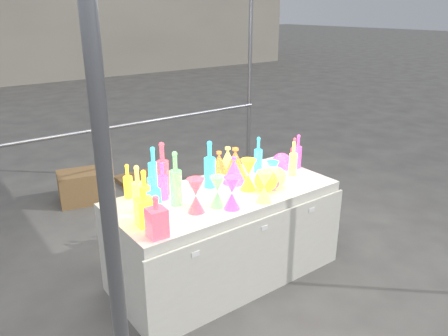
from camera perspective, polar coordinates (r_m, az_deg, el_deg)
ground at (r=3.78m, az=0.00°, el=-13.61°), size 80.00×80.00×0.00m
display_table at (r=3.58m, az=0.09°, el=-8.71°), size 1.84×0.83×0.75m
cardboard_box_closed at (r=5.24m, az=-18.07°, el=-2.35°), size 0.57×0.46×0.36m
cardboard_box_flat at (r=5.74m, az=-10.14°, el=-1.29°), size 0.71×0.51×0.06m
bottle_0 at (r=3.36m, az=-12.44°, el=-1.67°), size 0.09×0.09×0.27m
bottle_1 at (r=3.43m, az=-9.18°, el=-0.13°), size 0.11×0.11×0.36m
bottle_2 at (r=3.35m, az=-8.01°, el=-0.05°), size 0.11×0.11×0.42m
bottle_3 at (r=3.28m, az=-8.01°, el=-1.68°), size 0.09×0.09×0.29m
bottle_4 at (r=3.09m, az=-11.19°, el=-2.72°), size 0.08×0.08×0.35m
bottle_5 at (r=3.15m, az=-6.33°, el=-1.35°), size 0.11×0.11×0.41m
bottle_6 at (r=3.07m, az=-10.33°, el=-3.05°), size 0.10×0.10×0.32m
bottle_7 at (r=3.45m, az=-1.88°, el=0.49°), size 0.10×0.10×0.39m
decanter_0 at (r=2.91m, az=-10.33°, el=-4.90°), size 0.13×0.13×0.28m
decanter_1 at (r=2.76m, az=-8.81°, el=-6.24°), size 0.12×0.12×0.28m
decanter_2 at (r=3.11m, az=-9.52°, el=-3.32°), size 0.11×0.11×0.26m
hourglass_0 at (r=3.06m, az=-3.70°, el=-3.62°), size 0.13×0.13×0.25m
hourglass_1 at (r=3.10m, az=1.04°, el=-3.28°), size 0.14×0.14×0.24m
hourglass_2 at (r=3.22m, az=5.28°, el=-2.46°), size 0.15×0.15×0.24m
hourglass_3 at (r=3.14m, az=-0.86°, el=-3.09°), size 0.14×0.14×0.23m
hourglass_4 at (r=3.43m, az=3.19°, el=-0.88°), size 0.13×0.13×0.25m
hourglass_5 at (r=3.55m, az=6.36°, el=-0.66°), size 0.13×0.13×0.20m
globe_0 at (r=3.44m, az=5.52°, el=-1.78°), size 0.22×0.22×0.15m
globe_1 at (r=3.51m, az=6.58°, el=-1.35°), size 0.23×0.23×0.15m
globe_2 at (r=3.47m, az=6.16°, el=-1.79°), size 0.16×0.16×0.13m
globe_3 at (r=3.91m, az=7.54°, el=0.77°), size 0.19×0.19×0.13m
lampshade_0 at (r=3.63m, az=1.48°, el=0.57°), size 0.27×0.27×0.27m
lampshade_1 at (r=3.68m, az=-0.65°, el=0.47°), size 0.21×0.21×0.23m
lampshade_2 at (r=3.56m, az=1.32°, el=-0.25°), size 0.25×0.25×0.22m
lampshade_3 at (r=3.72m, az=0.49°, el=0.90°), size 0.26×0.26×0.25m
bottle_8 at (r=3.80m, az=4.49°, el=1.77°), size 0.08×0.08×0.32m
bottle_9 at (r=3.98m, az=9.13°, el=2.06°), size 0.07×0.07×0.27m
bottle_10 at (r=3.94m, az=9.61°, el=2.18°), size 0.08×0.08×0.31m
bottle_11 at (r=3.76m, az=9.03°, el=1.26°), size 0.07×0.07×0.30m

